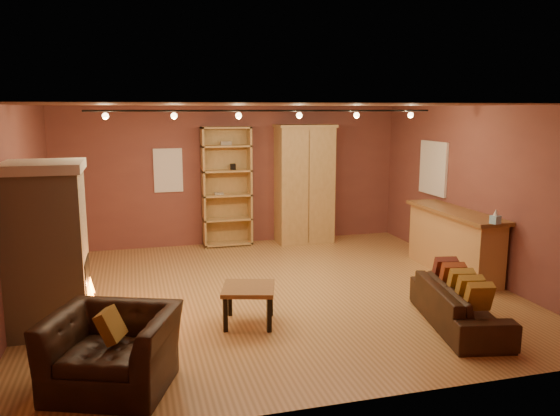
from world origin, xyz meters
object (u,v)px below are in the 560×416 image
object	(u,v)px
fireplace	(47,247)
loveseat	(460,297)
bookcase	(226,186)
armchair	(111,338)
bar_counter	(454,241)
armoire	(304,184)
coffee_table	(249,292)

from	to	relation	value
fireplace	loveseat	distance (m)	5.22
bookcase	loveseat	world-z (taller)	bookcase
bookcase	armchair	distance (m)	5.89
bookcase	bar_counter	size ratio (longest dim) A/B	1.07
armoire	bar_counter	bearing A→B (deg)	-57.18
bar_counter	armchair	size ratio (longest dim) A/B	1.62
fireplace	armoire	world-z (taller)	armoire
bar_counter	fireplace	bearing A→B (deg)	-172.76
bar_counter	coffee_table	xyz separation A→B (m)	(-3.81, -1.29, -0.12)
bookcase	armoire	xyz separation A→B (m)	(1.59, -0.18, 0.00)
bar_counter	coffee_table	world-z (taller)	bar_counter
coffee_table	armchair	bearing A→B (deg)	-142.93
loveseat	bookcase	bearing A→B (deg)	34.70
loveseat	armchair	bearing A→B (deg)	107.81
bookcase	loveseat	size ratio (longest dim) A/B	1.26
fireplace	bookcase	world-z (taller)	bookcase
loveseat	fireplace	bearing A→B (deg)	87.24
fireplace	loveseat	xyz separation A→B (m)	(5.02, -1.27, -0.68)
armchair	bar_counter	bearing A→B (deg)	46.22
coffee_table	fireplace	bearing A→B (deg)	168.43
bookcase	coffee_table	distance (m)	4.32
armoire	bar_counter	xyz separation A→B (m)	(1.77, -2.75, -0.67)
armoire	coffee_table	world-z (taller)	armoire
armoire	loveseat	xyz separation A→B (m)	(0.55, -4.81, -0.84)
bar_counter	armchair	xyz separation A→B (m)	(-5.46, -2.54, -0.03)
armoire	coffee_table	xyz separation A→B (m)	(-2.04, -4.04, -0.80)
fireplace	armchair	world-z (taller)	fireplace
loveseat	armchair	world-z (taller)	armchair
fireplace	bookcase	xyz separation A→B (m)	(2.87, 3.72, 0.16)
fireplace	armoire	distance (m)	5.70
fireplace	bar_counter	bearing A→B (deg)	7.24
loveseat	coffee_table	distance (m)	2.70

